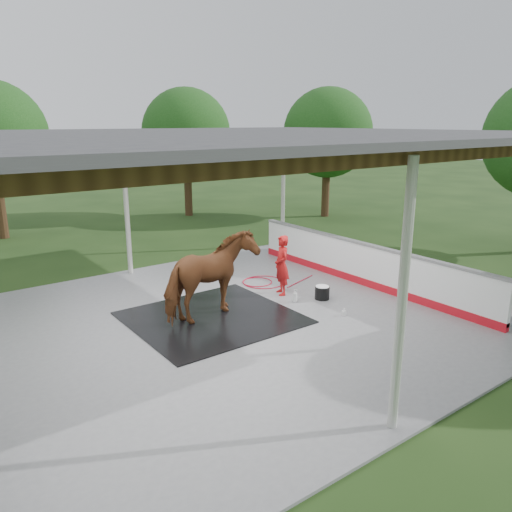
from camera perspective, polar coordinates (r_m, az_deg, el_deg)
ground at (r=10.99m, az=-4.41°, el=-7.95°), size 100.00×100.00×0.00m
concrete_slab at (r=10.98m, az=-4.42°, el=-7.83°), size 12.00×10.00×0.05m
pavilion_structure at (r=10.12m, az=-4.88°, el=13.18°), size 12.60×10.60×4.05m
dasher_board at (r=13.65m, az=12.07°, el=-0.97°), size 0.16×8.00×1.15m
tree_belt at (r=11.05m, az=-6.03°, el=12.40°), size 28.00×28.00×5.80m
rubber_mat at (r=11.27m, az=-5.02°, el=-7.01°), size 3.46×3.25×0.03m
horse at (r=10.95m, az=-5.14°, el=-2.38°), size 2.39×1.47×1.88m
handler at (r=12.53m, az=2.97°, el=-1.06°), size 0.53×0.65×1.52m
wash_bucket at (r=12.44m, az=7.57°, el=-4.14°), size 0.36×0.36×0.33m
soap_bottle_a at (r=12.18m, az=4.48°, el=-4.55°), size 0.17×0.17×0.32m
soap_bottle_b at (r=11.50m, az=10.02°, el=-6.32°), size 0.10×0.10×0.18m
hose_coil at (r=13.62m, az=0.69°, el=-2.99°), size 2.06×1.32×0.02m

